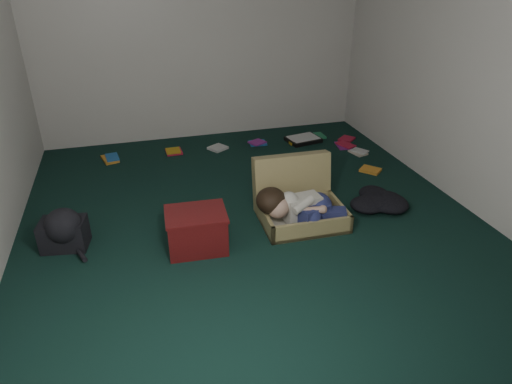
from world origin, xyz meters
TOP-DOWN VIEW (x-y plane):
  - floor at (0.00, 0.00)m, footprint 4.50×4.50m
  - wall_back at (0.00, 2.25)m, footprint 4.50×0.00m
  - wall_front at (0.00, -2.25)m, footprint 4.50×0.00m
  - wall_right at (2.00, 0.00)m, footprint 0.00×4.50m
  - suitcase at (0.42, -0.06)m, footprint 0.74×0.72m
  - person at (0.36, -0.24)m, footprint 0.78×0.39m
  - maroon_bin at (-0.54, -0.32)m, footprint 0.50×0.40m
  - backpack at (-1.57, -0.01)m, footprint 0.49×0.42m
  - clothing_pile at (1.18, -0.05)m, footprint 0.50×0.44m
  - paper_tray at (1.14, 1.67)m, footprint 0.45×0.37m
  - book_scatter at (0.77, 1.51)m, footprint 3.16×1.38m

SIDE VIEW (x-z plane):
  - floor at x=0.00m, z-range 0.00..0.00m
  - book_scatter at x=0.77m, z-range 0.00..0.02m
  - paper_tray at x=1.14m, z-range 0.00..0.06m
  - clothing_pile at x=1.18m, z-range 0.00..0.13m
  - backpack at x=-1.57m, z-range 0.00..0.26m
  - suitcase at x=0.42m, z-range -0.11..0.42m
  - maroon_bin at x=-0.54m, z-range 0.00..0.33m
  - person at x=0.36m, z-range 0.04..0.37m
  - wall_back at x=0.00m, z-range -0.95..3.55m
  - wall_front at x=0.00m, z-range -0.95..3.55m
  - wall_right at x=2.00m, z-range -0.95..3.55m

